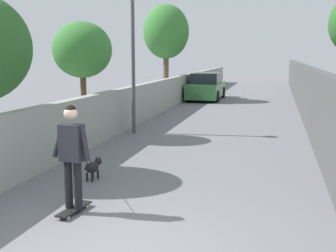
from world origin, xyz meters
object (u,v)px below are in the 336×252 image
at_px(person_skateboarder, 72,149).
at_px(dog, 93,167).
at_px(skateboard, 74,209).
at_px(lamp_post, 133,37).
at_px(car_near, 206,87).
at_px(tree_left_far, 166,32).
at_px(tree_left_mid, 82,50).

bearing_deg(person_skateboarder, dog, 14.37).
distance_m(skateboard, person_skateboarder, 1.01).
xyz_separation_m(lamp_post, car_near, (11.34, -0.60, -2.40)).
distance_m(tree_left_far, person_skateboarder, 18.05).
height_order(tree_left_mid, dog, tree_left_mid).
bearing_deg(tree_left_far, dog, -171.12).
relative_size(tree_left_far, car_near, 1.21).
bearing_deg(tree_left_mid, car_near, -8.41).
relative_size(tree_left_mid, lamp_post, 0.78).
bearing_deg(dog, skateboard, -165.63).
bearing_deg(dog, person_skateboarder, -165.63).
bearing_deg(tree_left_far, tree_left_mid, -178.46).
bearing_deg(dog, tree_left_mid, 26.87).
bearing_deg(lamp_post, car_near, -3.03).
relative_size(tree_left_mid, car_near, 0.81).
height_order(lamp_post, skateboard, lamp_post).
relative_size(skateboard, dog, 0.38).
bearing_deg(car_near, lamp_post, 176.97).
height_order(tree_left_mid, tree_left_far, tree_left_far).
relative_size(lamp_post, skateboard, 5.61).
bearing_deg(lamp_post, dog, -170.41).
distance_m(lamp_post, car_near, 11.60).
bearing_deg(tree_left_mid, skateboard, -156.71).
xyz_separation_m(tree_left_mid, tree_left_far, (11.50, 0.31, 1.11)).
distance_m(lamp_post, person_skateboarder, 7.64).
height_order(tree_left_far, skateboard, tree_left_far).
bearing_deg(tree_left_mid, tree_left_far, 1.54).
distance_m(skateboard, car_near, 18.59).
xyz_separation_m(tree_left_mid, person_skateboarder, (-6.10, -2.63, -1.61)).
distance_m(person_skateboarder, car_near, 18.58).
bearing_deg(tree_left_mid, person_skateboarder, -156.71).
distance_m(tree_left_far, dog, 16.32).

